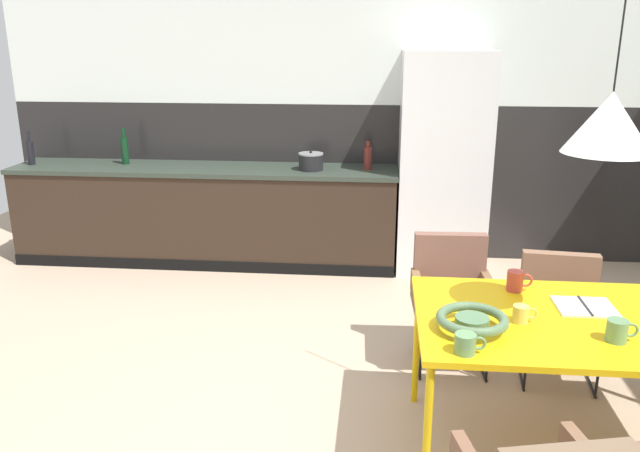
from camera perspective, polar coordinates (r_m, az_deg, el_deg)
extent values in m
plane|color=tan|center=(3.51, 1.56, -18.27)|extent=(8.49, 8.49, 0.00)
cube|color=black|center=(5.98, 3.57, 4.12)|extent=(6.53, 0.12, 1.42)
cube|color=white|center=(5.83, 3.83, 17.87)|extent=(6.53, 0.12, 1.42)
cube|color=#2F2218|center=(5.91, -10.20, 0.86)|extent=(3.45, 0.60, 0.85)
cube|color=#30392F|center=(5.81, -10.42, 5.07)|extent=(3.48, 0.63, 0.04)
cube|color=black|center=(5.75, -10.81, -3.55)|extent=(3.45, 0.01, 0.10)
cube|color=silver|center=(5.60, 11.03, 5.51)|extent=(0.76, 0.60, 1.90)
cube|color=#E4AE0F|center=(3.22, 22.43, -7.99)|extent=(1.52, 0.95, 0.03)
cylinder|color=#E2B20B|center=(3.64, 8.69, -10.48)|extent=(0.04, 0.04, 0.72)
cylinder|color=gold|center=(2.89, 9.61, -18.41)|extent=(0.04, 0.04, 0.72)
cube|color=brown|center=(4.08, 20.89, -7.87)|extent=(0.53, 0.51, 0.06)
cube|color=brown|center=(4.19, 20.75, -4.38)|extent=(0.46, 0.13, 0.32)
cube|color=brown|center=(4.09, 24.09, -6.68)|extent=(0.09, 0.42, 0.14)
cube|color=brown|center=(4.01, 17.93, -6.45)|extent=(0.09, 0.42, 0.14)
cylinder|color=black|center=(4.05, 23.84, -11.77)|extent=(0.02, 0.02, 0.36)
cylinder|color=black|center=(3.97, 18.10, -11.66)|extent=(0.02, 0.02, 0.36)
cylinder|color=black|center=(4.38, 22.84, -9.44)|extent=(0.02, 0.02, 0.36)
cylinder|color=black|center=(4.31, 17.57, -9.28)|extent=(0.02, 0.02, 0.36)
cylinder|color=black|center=(4.29, 23.05, -12.62)|extent=(0.06, 0.41, 0.02)
cylinder|color=black|center=(4.22, 17.61, -12.51)|extent=(0.06, 0.41, 0.02)
cube|color=brown|center=(4.04, 11.82, -7.05)|extent=(0.50, 0.48, 0.06)
cube|color=brown|center=(4.14, 11.61, -3.17)|extent=(0.46, 0.10, 0.38)
cube|color=brown|center=(4.04, 15.01, -5.73)|extent=(0.07, 0.42, 0.14)
cube|color=brown|center=(3.97, 8.76, -5.73)|extent=(0.07, 0.42, 0.14)
cylinder|color=black|center=(4.00, 14.91, -11.00)|extent=(0.02, 0.02, 0.38)
cylinder|color=black|center=(3.94, 9.10, -11.09)|extent=(0.02, 0.02, 0.38)
cylinder|color=black|center=(4.33, 13.93, -8.68)|extent=(0.02, 0.02, 0.38)
cylinder|color=black|center=(4.28, 8.60, -8.71)|extent=(0.02, 0.02, 0.38)
cylinder|color=black|center=(4.25, 14.22, -11.99)|extent=(0.03, 0.41, 0.02)
cylinder|color=black|center=(4.19, 8.73, -12.07)|extent=(0.03, 0.41, 0.02)
cylinder|color=#4C704C|center=(2.94, 13.53, -8.55)|extent=(0.15, 0.15, 0.06)
torus|color=#4E6B49|center=(2.93, 13.56, -8.16)|extent=(0.32, 0.32, 0.04)
cube|color=white|center=(3.32, 21.65, -6.76)|extent=(0.14, 0.23, 0.01)
cube|color=white|center=(3.36, 23.89, -6.74)|extent=(0.14, 0.23, 0.01)
cube|color=#262628|center=(3.34, 22.79, -6.62)|extent=(0.01, 0.24, 0.00)
cylinder|color=#5B8456|center=(3.04, 25.19, -8.54)|extent=(0.09, 0.09, 0.10)
torus|color=#5B8456|center=(3.05, 26.22, -8.43)|extent=(0.07, 0.01, 0.07)
cylinder|color=#5B8456|center=(2.73, 12.94, -10.30)|extent=(0.09, 0.09, 0.09)
torus|color=#5B8456|center=(2.73, 14.14, -10.22)|extent=(0.06, 0.01, 0.06)
cylinder|color=gold|center=(3.07, 17.63, -7.57)|extent=(0.07, 0.07, 0.08)
torus|color=gold|center=(3.08, 18.53, -7.50)|extent=(0.06, 0.01, 0.06)
cylinder|color=#B23D33|center=(3.42, 17.17, -4.76)|extent=(0.08, 0.08, 0.11)
torus|color=#B23D33|center=(3.43, 18.05, -4.68)|extent=(0.07, 0.01, 0.07)
cylinder|color=black|center=(5.56, -0.83, 5.77)|extent=(0.21, 0.21, 0.14)
cylinder|color=gray|center=(5.55, -0.83, 6.53)|extent=(0.22, 0.22, 0.01)
sphere|color=black|center=(5.55, -0.83, 6.71)|extent=(0.02, 0.02, 0.02)
cylinder|color=#0F3319|center=(6.09, -17.19, 6.49)|extent=(0.07, 0.07, 0.24)
cylinder|color=#0F3319|center=(6.06, -17.32, 8.03)|extent=(0.03, 0.03, 0.09)
cylinder|color=maroon|center=(5.60, 4.32, 6.11)|extent=(0.07, 0.07, 0.20)
cylinder|color=maroon|center=(5.58, 4.35, 7.38)|extent=(0.04, 0.04, 0.06)
cylinder|color=black|center=(6.37, -24.64, 6.00)|extent=(0.06, 0.06, 0.21)
cylinder|color=black|center=(6.34, -24.80, 7.32)|extent=(0.03, 0.03, 0.08)
cone|color=silver|center=(2.94, 24.64, 8.45)|extent=(0.37, 0.37, 0.26)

